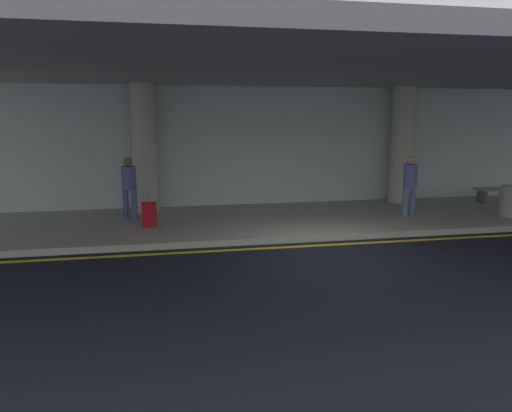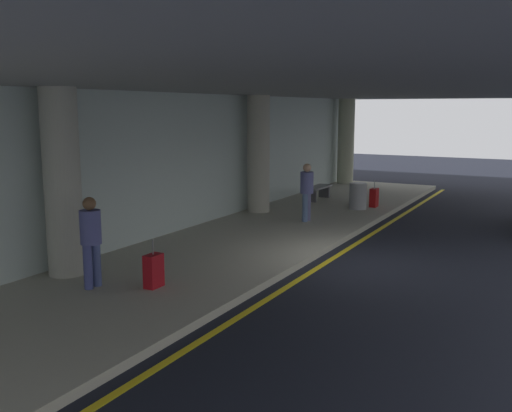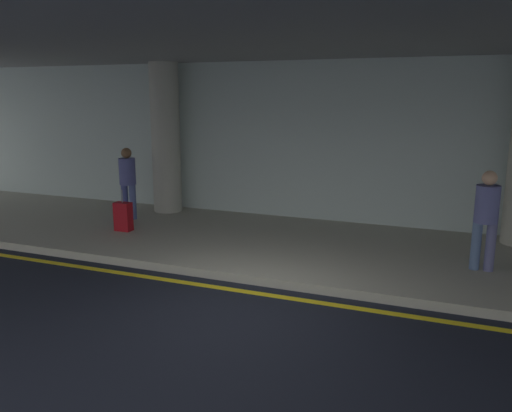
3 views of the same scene
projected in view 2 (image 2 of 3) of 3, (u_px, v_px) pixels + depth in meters
The scene contains 14 objects.
ground_plane at pixel (360, 264), 12.71m from camera, with size 60.00×60.00×0.00m, color black.
sidewalk at pixel (238, 245), 14.16m from camera, with size 26.00×4.20×0.15m, color #A3A090.
lane_stripe_yellow at pixel (330, 260), 13.04m from camera, with size 26.00×0.14×0.01m, color yellow.
support_column_far_left at pixel (62, 183), 11.14m from camera, with size 0.71×0.71×3.65m, color #9F9F92.
support_column_left_mid at pixel (258, 154), 18.06m from camera, with size 0.71×0.71×3.65m, color #A8A594.
support_column_center at pixel (346, 141), 24.98m from camera, with size 0.71×0.71×3.65m, color #A4A78A.
ceiling_overhang at pixel (256, 84), 13.28m from camera, with size 28.00×13.20×0.30m, color gray.
terminal_back_wall at pixel (163, 167), 14.92m from camera, with size 26.00×0.30×3.80m, color #ABBCB7.
traveler_with_luggage at pixel (91, 236), 10.42m from camera, with size 0.38×0.38×1.68m.
person_waiting_for_ride at pixel (307, 188), 16.62m from camera, with size 0.38×0.38×1.68m.
suitcase_upright_primary at pixel (374, 198), 19.14m from camera, with size 0.36×0.22×0.90m.
suitcase_upright_secondary at pixel (154, 271), 10.54m from camera, with size 0.36×0.22×0.90m.
bench_metal at pixel (318, 190), 20.66m from camera, with size 1.60×0.50×0.48m.
trash_bin_steel at pixel (358, 196), 18.74m from camera, with size 0.56×0.56×0.85m, color gray.
Camera 2 is at (-11.91, -3.89, 3.40)m, focal length 40.41 mm.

